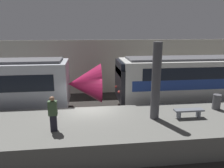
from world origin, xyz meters
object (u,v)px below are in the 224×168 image
support_pillar_near (156,82)px  platform_bench (189,111)px  trash_bin (217,102)px  person_waiting (53,113)px

support_pillar_near → platform_bench: size_ratio=2.55×
platform_bench → trash_bin: size_ratio=1.76×
support_pillar_near → trash_bin: support_pillar_near is taller
person_waiting → trash_bin: bearing=10.8°
person_waiting → platform_bench: person_waiting is taller
support_pillar_near → person_waiting: 5.05m
platform_bench → trash_bin: bearing=25.0°
person_waiting → trash_bin: 8.90m
platform_bench → trash_bin: trash_bin is taller
support_pillar_near → platform_bench: support_pillar_near is taller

